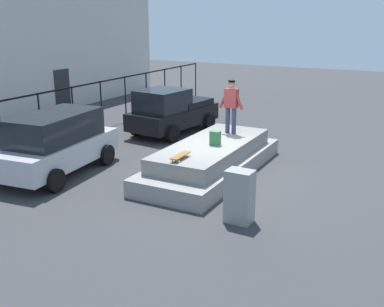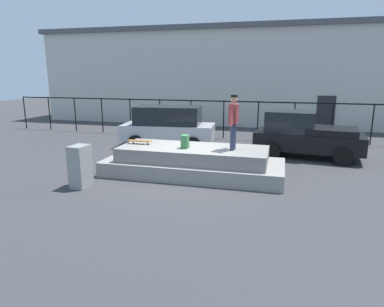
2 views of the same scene
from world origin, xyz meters
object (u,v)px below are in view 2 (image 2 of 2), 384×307
object	(u,v)px
skateboard	(139,141)
backpack	(185,142)
car_silver_hatchback_near	(168,126)
car_black_pickup_mid	(305,135)
skateboarder	(234,119)
utility_box	(80,166)

from	to	relation	value
skateboard	backpack	size ratio (longest dim) A/B	1.93
backpack	car_silver_hatchback_near	world-z (taller)	car_silver_hatchback_near
skateboard	car_black_pickup_mid	xyz separation A→B (m)	(5.47, 3.46, -0.13)
skateboard	backpack	distance (m)	1.67
car_silver_hatchback_near	skateboarder	bearing A→B (deg)	-48.94
skateboarder	car_silver_hatchback_near	xyz separation A→B (m)	(-3.49, 4.01, -0.93)
skateboard	car_black_pickup_mid	size ratio (longest dim) A/B	0.19
skateboard	utility_box	xyz separation A→B (m)	(-0.96, -2.05, -0.41)
backpack	car_silver_hatchback_near	xyz separation A→B (m)	(-2.00, 4.17, -0.18)
skateboarder	skateboard	distance (m)	3.26
skateboard	car_silver_hatchback_near	bearing A→B (deg)	95.00
car_silver_hatchback_near	utility_box	world-z (taller)	car_silver_hatchback_near
skateboarder	backpack	size ratio (longest dim) A/B	4.02
skateboard	car_black_pickup_mid	bearing A→B (deg)	32.32
utility_box	car_black_pickup_mid	bearing A→B (deg)	42.68
car_black_pickup_mid	utility_box	xyz separation A→B (m)	(-6.43, -5.51, -0.28)
car_black_pickup_mid	car_silver_hatchback_near	bearing A→B (deg)	175.13
backpack	car_silver_hatchback_near	size ratio (longest dim) A/B	0.10
utility_box	backpack	bearing A→B (deg)	37.08
car_silver_hatchback_near	car_black_pickup_mid	world-z (taller)	car_silver_hatchback_near
skateboarder	car_black_pickup_mid	distance (m)	4.33
car_black_pickup_mid	utility_box	world-z (taller)	car_black_pickup_mid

